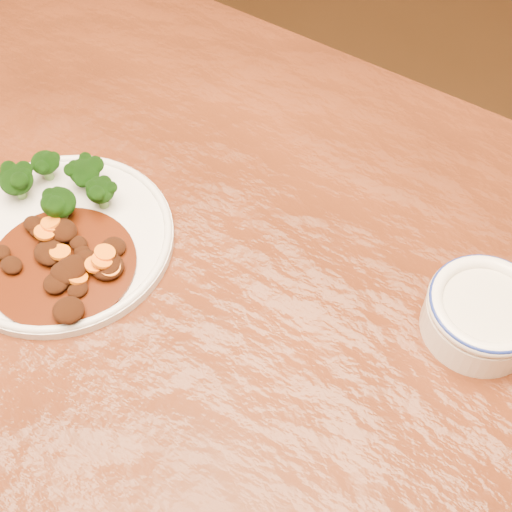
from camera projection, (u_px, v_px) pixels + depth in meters
The scene contains 6 objects.
ground at pixel (216, 509), 1.36m from camera, with size 4.00×4.00×0.00m, color #452911.
dining_table at pixel (190, 332), 0.82m from camera, with size 1.55×0.99×0.75m.
dinner_plate at pixel (61, 238), 0.80m from camera, with size 0.25×0.25×0.02m.
broccoli_florets at pixel (58, 183), 0.81m from camera, with size 0.12×0.09×0.04m.
mince_stew at pixel (65, 259), 0.76m from camera, with size 0.16×0.16×0.03m.
dip_bowl at pixel (483, 313), 0.71m from camera, with size 0.12×0.12×0.05m.
Camera 1 is at (0.31, -0.29, 1.39)m, focal length 50.00 mm.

